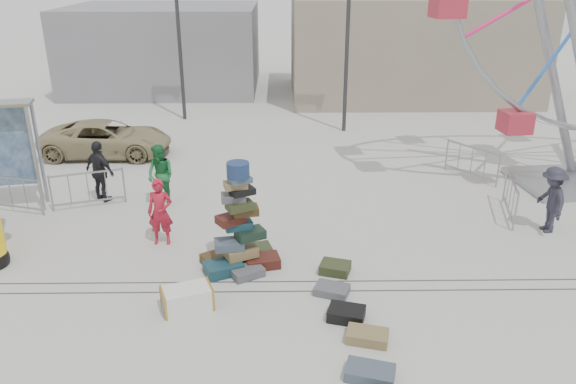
{
  "coord_description": "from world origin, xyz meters",
  "views": [
    {
      "loc": [
        0.32,
        -9.81,
        6.65
      ],
      "look_at": [
        0.5,
        2.67,
        1.48
      ],
      "focal_mm": 35.0,
      "sensor_mm": 36.0,
      "label": 1
    }
  ],
  "objects_px": {
    "barricade_wheel_back": "(471,162)",
    "pedestrian_black": "(100,172)",
    "barricade_wheel_front": "(510,197)",
    "lamp_post_left": "(180,16)",
    "lamp_post_right": "(350,20)",
    "parked_suv": "(107,139)",
    "suitcase_tower": "(239,238)",
    "steamer_trunk": "(187,298)",
    "barricade_dummy_b": "(11,194)",
    "barricade_dummy_c": "(88,189)",
    "pedestrian_green": "(161,175)",
    "pedestrian_grey": "(551,200)",
    "pedestrian_red": "(160,212)"
  },
  "relations": [
    {
      "from": "barricade_wheel_back",
      "to": "pedestrian_black",
      "type": "height_order",
      "value": "pedestrian_black"
    },
    {
      "from": "barricade_wheel_front",
      "to": "lamp_post_left",
      "type": "bearing_deg",
      "value": 58.28
    },
    {
      "from": "lamp_post_right",
      "to": "parked_suv",
      "type": "bearing_deg",
      "value": -161.09
    },
    {
      "from": "lamp_post_left",
      "to": "suitcase_tower",
      "type": "xyz_separation_m",
      "value": [
        3.27,
        -13.25,
        -3.76
      ]
    },
    {
      "from": "barricade_wheel_back",
      "to": "parked_suv",
      "type": "xyz_separation_m",
      "value": [
        -12.56,
        2.52,
        0.09
      ]
    },
    {
      "from": "steamer_trunk",
      "to": "lamp_post_left",
      "type": "bearing_deg",
      "value": 78.34
    },
    {
      "from": "lamp_post_left",
      "to": "barricade_wheel_front",
      "type": "bearing_deg",
      "value": -44.86
    },
    {
      "from": "barricade_dummy_b",
      "to": "barricade_dummy_c",
      "type": "relative_size",
      "value": 1.0
    },
    {
      "from": "pedestrian_green",
      "to": "barricade_dummy_b",
      "type": "bearing_deg",
      "value": -140.36
    },
    {
      "from": "pedestrian_green",
      "to": "barricade_dummy_c",
      "type": "bearing_deg",
      "value": -142.03
    },
    {
      "from": "barricade_dummy_c",
      "to": "pedestrian_green",
      "type": "distance_m",
      "value": 2.11
    },
    {
      "from": "parked_suv",
      "to": "barricade_wheel_back",
      "type": "bearing_deg",
      "value": -100.6
    },
    {
      "from": "barricade_wheel_front",
      "to": "steamer_trunk",
      "type": "bearing_deg",
      "value": 131.25
    },
    {
      "from": "suitcase_tower",
      "to": "steamer_trunk",
      "type": "height_order",
      "value": "suitcase_tower"
    },
    {
      "from": "pedestrian_black",
      "to": "barricade_dummy_c",
      "type": "bearing_deg",
      "value": 91.87
    },
    {
      "from": "pedestrian_green",
      "to": "pedestrian_grey",
      "type": "relative_size",
      "value": 1.01
    },
    {
      "from": "barricade_wheel_front",
      "to": "pedestrian_grey",
      "type": "height_order",
      "value": "pedestrian_grey"
    },
    {
      "from": "pedestrian_red",
      "to": "pedestrian_grey",
      "type": "xyz_separation_m",
      "value": [
        10.03,
        0.55,
        0.03
      ]
    },
    {
      "from": "pedestrian_grey",
      "to": "parked_suv",
      "type": "distance_m",
      "value": 14.82
    },
    {
      "from": "pedestrian_black",
      "to": "lamp_post_right",
      "type": "bearing_deg",
      "value": -105.75
    },
    {
      "from": "pedestrian_green",
      "to": "parked_suv",
      "type": "relative_size",
      "value": 0.39
    },
    {
      "from": "barricade_dummy_c",
      "to": "pedestrian_black",
      "type": "height_order",
      "value": "pedestrian_black"
    },
    {
      "from": "barricade_wheel_front",
      "to": "suitcase_tower",
      "type": "bearing_deg",
      "value": 123.3
    },
    {
      "from": "suitcase_tower",
      "to": "barricade_wheel_back",
      "type": "xyz_separation_m",
      "value": [
        7.19,
        5.61,
        -0.17
      ]
    },
    {
      "from": "barricade_dummy_b",
      "to": "barricade_dummy_c",
      "type": "bearing_deg",
      "value": 24.76
    },
    {
      "from": "suitcase_tower",
      "to": "barricade_dummy_c",
      "type": "height_order",
      "value": "suitcase_tower"
    },
    {
      "from": "pedestrian_green",
      "to": "parked_suv",
      "type": "height_order",
      "value": "pedestrian_green"
    },
    {
      "from": "pedestrian_green",
      "to": "parked_suv",
      "type": "xyz_separation_m",
      "value": [
        -2.86,
        4.47,
        -0.26
      ]
    },
    {
      "from": "parked_suv",
      "to": "lamp_post_right",
      "type": "bearing_deg",
      "value": -70.33
    },
    {
      "from": "lamp_post_left",
      "to": "barricade_wheel_back",
      "type": "height_order",
      "value": "lamp_post_left"
    },
    {
      "from": "parked_suv",
      "to": "pedestrian_red",
      "type": "bearing_deg",
      "value": -153.67
    },
    {
      "from": "lamp_post_right",
      "to": "pedestrian_grey",
      "type": "bearing_deg",
      "value": -65.93
    },
    {
      "from": "barricade_wheel_back",
      "to": "barricade_dummy_b",
      "type": "bearing_deg",
      "value": -115.66
    },
    {
      "from": "pedestrian_black",
      "to": "parked_suv",
      "type": "height_order",
      "value": "pedestrian_black"
    },
    {
      "from": "lamp_post_right",
      "to": "pedestrian_green",
      "type": "height_order",
      "value": "lamp_post_right"
    },
    {
      "from": "lamp_post_right",
      "to": "lamp_post_left",
      "type": "bearing_deg",
      "value": 164.05
    },
    {
      "from": "pedestrian_green",
      "to": "steamer_trunk",
      "type": "bearing_deg",
      "value": -41.64
    },
    {
      "from": "barricade_wheel_front",
      "to": "parked_suv",
      "type": "relative_size",
      "value": 0.43
    },
    {
      "from": "suitcase_tower",
      "to": "parked_suv",
      "type": "xyz_separation_m",
      "value": [
        -5.37,
        8.14,
        -0.08
      ]
    },
    {
      "from": "lamp_post_left",
      "to": "barricade_dummy_c",
      "type": "height_order",
      "value": "lamp_post_left"
    },
    {
      "from": "lamp_post_left",
      "to": "pedestrian_red",
      "type": "xyz_separation_m",
      "value": [
        1.23,
        -12.09,
        -3.62
      ]
    },
    {
      "from": "barricade_wheel_back",
      "to": "parked_suv",
      "type": "bearing_deg",
      "value": -137.13
    },
    {
      "from": "lamp_post_right",
      "to": "barricade_wheel_back",
      "type": "relative_size",
      "value": 4.0
    },
    {
      "from": "lamp_post_right",
      "to": "pedestrian_red",
      "type": "relative_size",
      "value": 4.64
    },
    {
      "from": "barricade_dummy_c",
      "to": "pedestrian_grey",
      "type": "bearing_deg",
      "value": -26.63
    },
    {
      "from": "steamer_trunk",
      "to": "barricade_wheel_front",
      "type": "relative_size",
      "value": 0.51
    },
    {
      "from": "barricade_wheel_front",
      "to": "parked_suv",
      "type": "distance_m",
      "value": 13.83
    },
    {
      "from": "barricade_dummy_c",
      "to": "pedestrian_green",
      "type": "relative_size",
      "value": 1.11
    },
    {
      "from": "barricade_dummy_c",
      "to": "pedestrian_black",
      "type": "distance_m",
      "value": 0.63
    },
    {
      "from": "barricade_wheel_back",
      "to": "pedestrian_grey",
      "type": "height_order",
      "value": "pedestrian_grey"
    }
  ]
}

